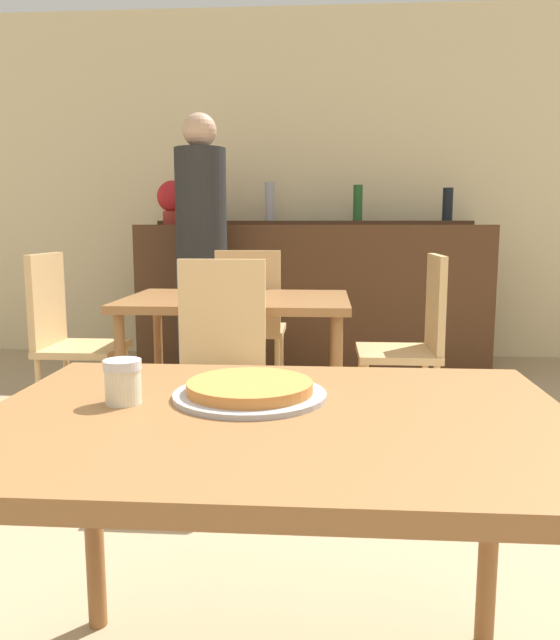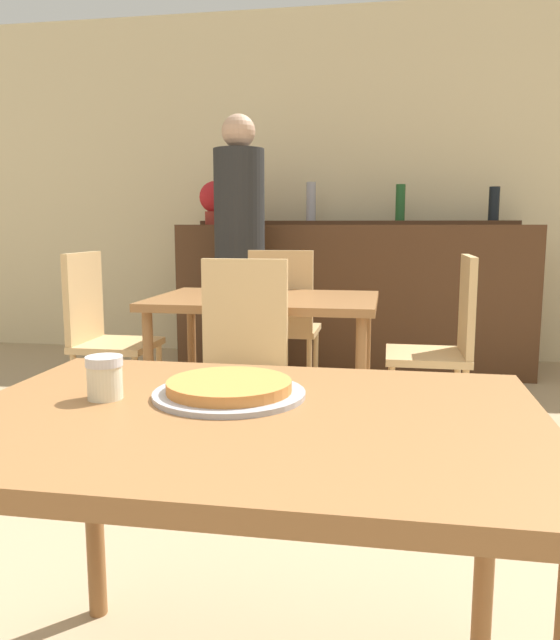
% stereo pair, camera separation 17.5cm
% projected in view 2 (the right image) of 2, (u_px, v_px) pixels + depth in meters
% --- Properties ---
extents(wall_back, '(8.00, 0.05, 2.80)m').
position_uv_depth(wall_back, '(358.00, 186.00, 5.08)').
color(wall_back, beige).
rests_on(wall_back, ground_plane).
extents(dining_table_near, '(1.16, 0.82, 0.72)m').
position_uv_depth(dining_table_near, '(249.00, 449.00, 1.24)').
color(dining_table_near, brown).
rests_on(dining_table_near, ground_plane).
extents(dining_table_far, '(1.13, 0.79, 0.72)m').
position_uv_depth(dining_table_far, '(265.00, 312.00, 3.20)').
color(dining_table_far, brown).
rests_on(dining_table_far, ground_plane).
extents(bar_counter, '(2.60, 0.56, 1.09)m').
position_uv_depth(bar_counter, '(352.00, 297.00, 4.72)').
color(bar_counter, '#4C2D19').
rests_on(bar_counter, ground_plane).
extents(bar_back_shelf, '(2.39, 0.24, 0.35)m').
position_uv_depth(bar_back_shelf, '(350.00, 217.00, 4.77)').
color(bar_back_shelf, '#4C2D19').
rests_on(bar_back_shelf, bar_counter).
extents(chair_far_side_front, '(0.40, 0.40, 0.94)m').
position_uv_depth(chair_far_side_front, '(240.00, 355.00, 2.67)').
color(chair_far_side_front, tan).
rests_on(chair_far_side_front, ground_plane).
extents(chair_far_side_back, '(0.40, 0.40, 0.94)m').
position_uv_depth(chair_far_side_back, '(283.00, 317.00, 3.76)').
color(chair_far_side_back, tan).
rests_on(chair_far_side_back, ground_plane).
extents(chair_far_side_left, '(0.40, 0.40, 0.94)m').
position_uv_depth(chair_far_side_left, '(102.00, 328.00, 3.37)').
color(chair_far_side_left, tan).
rests_on(chair_far_side_left, ground_plane).
extents(chair_far_side_right, '(0.40, 0.40, 0.94)m').
position_uv_depth(chair_far_side_right, '(445.00, 338.00, 3.06)').
color(chair_far_side_right, tan).
rests_on(chair_far_side_right, ground_plane).
extents(pizza_tray, '(0.33, 0.33, 0.04)m').
position_uv_depth(pizza_tray, '(229.00, 389.00, 1.34)').
color(pizza_tray, '#A3A3A8').
rests_on(pizza_tray, dining_table_near).
extents(cheese_shaker, '(0.08, 0.08, 0.09)m').
position_uv_depth(cheese_shaker, '(105.00, 377.00, 1.32)').
color(cheese_shaker, beige).
rests_on(cheese_shaker, dining_table_near).
extents(person_standing, '(0.34, 0.34, 1.81)m').
position_uv_depth(person_standing, '(240.00, 240.00, 4.21)').
color(person_standing, '#2D2D38').
rests_on(person_standing, ground_plane).
extents(potted_plant, '(0.24, 0.24, 0.33)m').
position_uv_depth(potted_plant, '(215.00, 200.00, 4.74)').
color(potted_plant, maroon).
rests_on(potted_plant, bar_counter).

